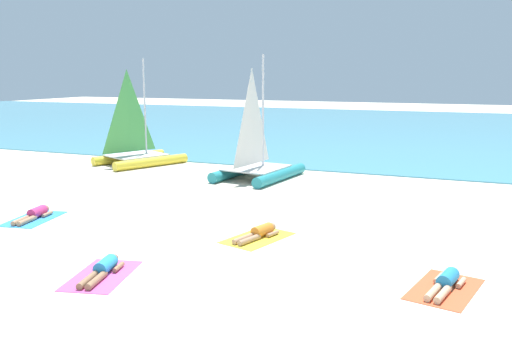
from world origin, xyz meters
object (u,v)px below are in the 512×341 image
object	(u,v)px
towel_center_right	(258,238)
sunbather_center_right	(259,233)
sunbather_center_left	(103,269)
sailboat_teal	(257,161)
sailboat_yellow	(137,149)
sunbather_leftmost	(35,214)
sunbather_rightmost	(446,282)
towel_rightmost	(445,289)
towel_leftmost	(34,219)
towel_center_left	(102,275)

from	to	relation	value
towel_center_right	sunbather_center_right	xyz separation A→B (m)	(0.02, 0.06, 0.13)
sunbather_center_left	sunbather_center_right	xyz separation A→B (m)	(2.05, 3.68, 0.00)
sailboat_teal	towel_center_right	bearing A→B (deg)	-60.11
sailboat_yellow	sunbather_center_left	xyz separation A→B (m)	(7.42, -12.15, -0.59)
sailboat_teal	sunbather_leftmost	world-z (taller)	sailboat_teal
sailboat_yellow	sunbather_rightmost	xyz separation A→B (m)	(14.14, -10.20, -0.59)
sunbather_leftmost	sunbather_center_left	world-z (taller)	same
sailboat_teal	sailboat_yellow	distance (m)	6.52
sailboat_yellow	sunbather_center_left	size ratio (longest dim) A/B	3.12
towel_rightmost	sailboat_yellow	bearing A→B (deg)	143.98
towel_leftmost	towel_center_left	bearing A→B (deg)	-31.99
sunbather_center_left	towel_rightmost	size ratio (longest dim) A/B	0.82
sailboat_yellow	sailboat_teal	bearing A→B (deg)	14.64
towel_rightmost	towel_center_left	bearing A→B (deg)	-163.79
sunbather_center_right	towel_leftmost	bearing A→B (deg)	-157.26
sunbather_leftmost	towel_center_right	world-z (taller)	sunbather_leftmost
towel_center_left	sunbather_rightmost	world-z (taller)	sunbather_rightmost
towel_center_left	sunbather_rightmost	size ratio (longest dim) A/B	1.22
towel_rightmost	towel_leftmost	bearing A→B (deg)	175.03
sunbather_center_right	sunbather_center_left	bearing A→B (deg)	-103.29
towel_center_right	sunbather_center_right	world-z (taller)	sunbather_center_right
sailboat_yellow	towel_leftmost	distance (m)	9.70
towel_center_left	sunbather_center_left	xyz separation A→B (m)	(-0.02, 0.06, 0.13)
towel_center_right	towel_rightmost	size ratio (longest dim) A/B	1.00
sunbather_leftmost	towel_rightmost	size ratio (longest dim) A/B	0.82
towel_leftmost	sunbather_center_right	distance (m)	6.79
sailboat_teal	towel_leftmost	size ratio (longest dim) A/B	2.59
towel_center_right	sunbather_rightmost	size ratio (longest dim) A/B	1.22
towel_rightmost	sunbather_rightmost	xyz separation A→B (m)	(0.01, 0.07, 0.13)
towel_center_left	sunbather_center_left	world-z (taller)	sunbather_center_left
sunbather_rightmost	sunbather_leftmost	bearing A→B (deg)	-172.73
sunbather_leftmost	sunbather_rightmost	size ratio (longest dim) A/B	1.00
towel_center_left	towel_rightmost	size ratio (longest dim) A/B	1.00
towel_center_right	towel_rightmost	xyz separation A→B (m)	(4.67, -1.74, 0.00)
sailboat_yellow	towel_center_left	world-z (taller)	sailboat_yellow
sunbather_center_left	sunbather_rightmost	size ratio (longest dim) A/B	1.00
towel_leftmost	sunbather_center_left	xyz separation A→B (m)	(4.68, -2.87, 0.13)
sailboat_teal	sunbather_leftmost	size ratio (longest dim) A/B	3.15
sunbather_center_left	towel_rightmost	distance (m)	6.96
sunbather_center_left	towel_center_right	bearing A→B (deg)	47.04
sailboat_teal	sailboat_yellow	bearing A→B (deg)	177.85
towel_center_right	sailboat_teal	bearing A→B (deg)	112.25
towel_center_left	sunbather_rightmost	distance (m)	7.00
towel_center_right	sunbather_rightmost	world-z (taller)	sunbather_rightmost
sunbather_leftmost	towel_center_left	size ratio (longest dim) A/B	0.82
sailboat_teal	towel_leftmost	world-z (taller)	sailboat_teal
towel_leftmost	sunbather_leftmost	bearing A→B (deg)	100.79
sailboat_yellow	sunbather_center_right	distance (m)	12.72
towel_center_left	sailboat_teal	bearing A→B (deg)	95.23
sunbather_center_left	sunbather_center_right	size ratio (longest dim) A/B	1.01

